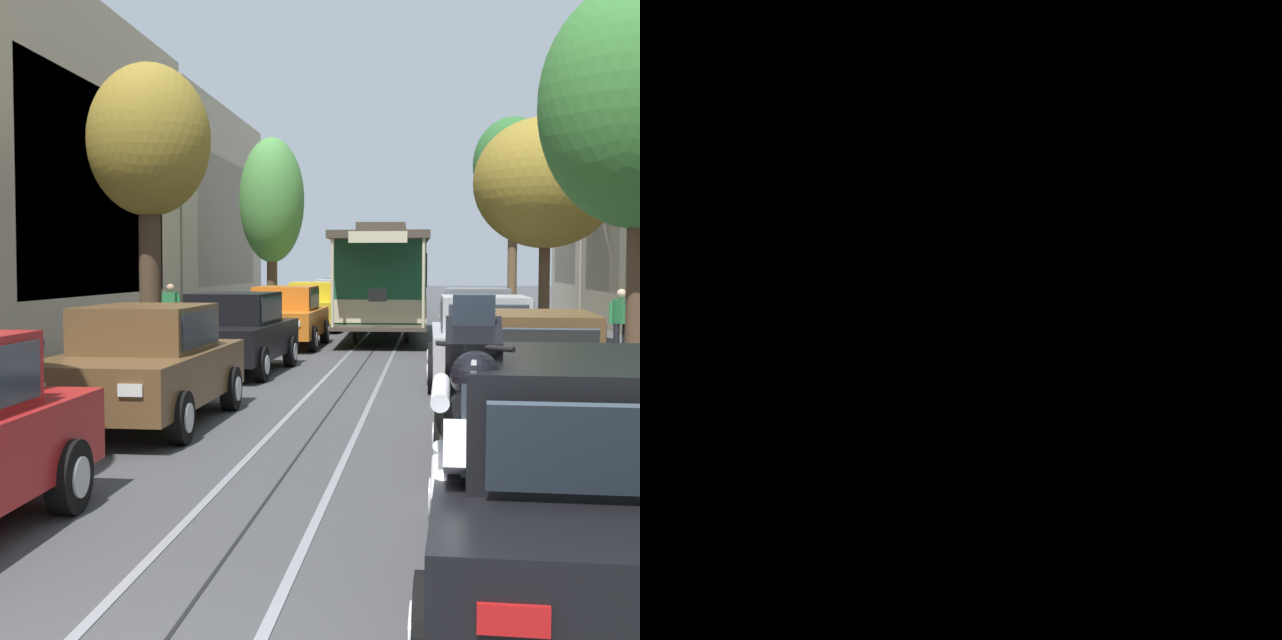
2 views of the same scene
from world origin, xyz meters
TOP-DOWN VIEW (x-y plane):
  - ground_plane at (0.00, 18.27)m, footprint 160.00×160.00m
  - trolley_track_rails at (0.00, 20.83)m, footprint 1.14×53.66m
  - building_facade_right at (9.84, 21.52)m, footprint 5.94×45.36m
  - parked_car_brown_second_left at (-2.34, 8.86)m, footprint 2.03×4.37m
  - parked_car_black_mid_left at (-2.44, 14.90)m, footprint 2.14×4.42m
  - parked_car_orange_fourth_left at (-2.35, 20.87)m, footprint 2.01×4.36m
  - parked_car_yellow_fifth_left at (-2.42, 27.46)m, footprint 2.03×4.37m
  - parked_car_silver_sixth_left at (-2.39, 33.70)m, footprint 2.08×4.39m
  - parked_car_grey_far_left at (-2.56, 39.37)m, footprint 2.05×4.38m
  - parked_car_brown_second_right at (2.54, 7.72)m, footprint 2.13×4.42m
  - parked_car_silver_mid_right at (2.37, 13.60)m, footprint 2.02×4.37m
  - parked_car_grey_fourth_right at (2.54, 19.65)m, footprint 2.07×4.39m
  - street_tree_kerb_left_near at (-4.42, 2.97)m, footprint 3.84×3.71m
  - street_tree_kerb_left_second at (-4.22, 15.23)m, footprint 2.49×2.43m
  - street_tree_kerb_left_mid at (-4.23, 29.70)m, footprint 2.30×2.52m
  - street_tree_kerb_right_second at (4.60, 11.76)m, footprint 3.08×2.75m
  - street_tree_kerb_right_mid at (4.37, 21.97)m, footprint 3.75×3.80m
  - street_tree_kerb_right_fourth at (4.31, 31.47)m, footprint 2.90×3.09m
  - cable_car_trolley at (0.00, 24.51)m, footprint 2.79×9.17m
  - pedestrian_on_left_pavement at (5.76, 18.88)m, footprint 0.55×0.42m
  - pedestrian_on_right_pavement at (-5.69, 21.79)m, footprint 0.55×0.28m

SIDE VIEW (x-z plane):
  - ground_plane at x=0.00m, z-range 0.00..0.00m
  - trolley_track_rails at x=0.00m, z-range 0.00..0.01m
  - parked_car_brown_second_left at x=-2.34m, z-range 0.01..1.59m
  - parked_car_black_mid_left at x=-2.44m, z-range 0.01..1.59m
  - parked_car_orange_fourth_left at x=-2.35m, z-range 0.01..1.59m
  - parked_car_yellow_fifth_left at x=-2.42m, z-range 0.01..1.59m
  - parked_car_silver_sixth_left at x=-2.39m, z-range 0.01..1.59m
  - parked_car_grey_far_left at x=-2.56m, z-range 0.01..1.59m
  - parked_car_brown_second_right at x=2.54m, z-range 0.01..1.59m
  - parked_car_silver_mid_right at x=2.37m, z-range 0.01..1.59m
  - parked_car_grey_fourth_right at x=2.54m, z-range 0.01..1.59m
  - pedestrian_on_left_pavement at x=5.76m, z-range 0.10..1.69m
  - pedestrian_on_right_pavement at x=-5.69m, z-range 0.10..1.73m
  - cable_car_trolley at x=0.00m, z-range 0.02..3.30m
  - street_tree_kerb_right_mid at x=4.37m, z-range 1.27..7.27m
  - building_facade_right at x=9.84m, z-range -0.43..9.14m
  - street_tree_kerb_left_mid at x=-4.23m, z-range 1.07..7.72m
  - street_tree_kerb_left_second at x=-4.22m, z-range 1.45..7.63m
  - street_tree_kerb_right_second at x=4.60m, z-range 1.31..7.80m
  - street_tree_kerb_left_near at x=-4.42m, z-range 1.54..8.91m
  - street_tree_kerb_right_fourth at x=4.31m, z-range 1.98..9.46m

